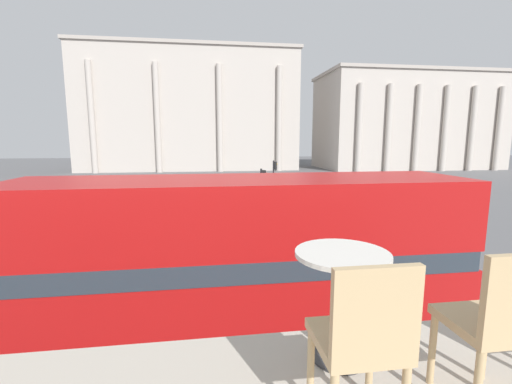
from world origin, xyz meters
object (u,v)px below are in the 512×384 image
Objects in this scene: double_decker_bus at (244,258)px; cafe_chair_1 at (497,321)px; traffic_light_far at (274,174)px; traffic_light_near at (23,226)px; plaza_building_left at (190,111)px; traffic_light_mid at (262,187)px; pedestrian_grey at (48,245)px; car_black at (101,226)px; cafe_chair_0 at (363,338)px; car_silver at (87,203)px; plaza_building_right at (406,122)px; cafe_dining_table at (341,281)px; pedestrian_black at (85,204)px.

cafe_chair_1 is (0.65, -6.29, 1.86)m from double_decker_bus.
double_decker_bus reaches higher than traffic_light_far.
cafe_chair_1 reaches higher than traffic_light_near.
plaza_building_left is 10.84× the size of traffic_light_mid.
double_decker_bus is 6.50× the size of pedestrian_grey.
double_decker_bus is 2.48× the size of car_black.
traffic_light_near is (-6.59, 10.21, -1.82)m from cafe_chair_0.
traffic_light_mid is at bearing 84.00° from cafe_chair_1.
pedestrian_grey is at bearing -94.50° from plaza_building_left.
cafe_chair_1 reaches higher than traffic_light_far.
car_silver is 10.93m from pedestrian_grey.
cafe_chair_0 and cafe_chair_1 have the same top height.
pedestrian_grey is at bearing -133.54° from plaza_building_right.
pedestrian_grey is (-7.14, 12.93, -3.29)m from cafe_chair_0.
traffic_light_far is (5.04, 27.75, -2.01)m from cafe_chair_0.
car_black is at bearing -135.64° from traffic_light_far.
double_decker_bus is at bearing 95.44° from cafe_chair_1.
traffic_light_near is at bearing 124.96° from cafe_dining_table.
traffic_light_mid is at bearing 105.15° from car_black.
pedestrian_grey is at bearing -71.52° from pedestrian_black.
traffic_light_mid is at bearing -130.37° from plaza_building_right.
pedestrian_black is at bearing -140.92° from plaza_building_right.
cafe_chair_0 is at bearing -97.76° from traffic_light_mid.
cafe_dining_table reaches higher than traffic_light_far.
plaza_building_left reaches higher than car_silver.
traffic_light_mid is 8.92m from traffic_light_far.
cafe_chair_0 is 0.54× the size of pedestrian_black.
car_black is at bearing -5.33° from car_silver.
car_silver is at bearing 111.87° from cafe_dining_table.
car_silver is at bearing 170.99° from pedestrian_grey.
plaza_building_left reaches higher than car_black.
cafe_dining_table is 25.12m from car_silver.
traffic_light_far is (4.29, 27.70, -2.01)m from cafe_chair_1.
cafe_dining_table reaches higher than pedestrian_black.
cafe_dining_table is at bearing 11.02° from pedestrian_grey.
cafe_chair_0 is 0.22× the size of car_black.
traffic_light_far is at bearing 121.08° from pedestrian_grey.
traffic_light_far is 14.82m from car_silver.
cafe_dining_table is at bearing -93.52° from double_decker_bus.
car_silver is (-5.69, -36.23, -9.38)m from plaza_building_left.
double_decker_bus reaches higher than pedestrian_grey.
traffic_light_near reaches higher than car_black.
plaza_building_right is at bearing 134.35° from car_black.
traffic_light_near is 6.77m from car_black.
pedestrian_grey is (-12.18, -14.82, -1.28)m from traffic_light_far.
cafe_dining_table is 11.87m from traffic_light_near.
plaza_building_left reaches higher than traffic_light_mid.
car_silver is (-2.54, 13.47, -1.69)m from traffic_light_near.
pedestrian_black is (-2.45, 5.08, 0.27)m from car_black.
traffic_light_mid is (-32.42, -38.13, -6.08)m from plaza_building_right.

